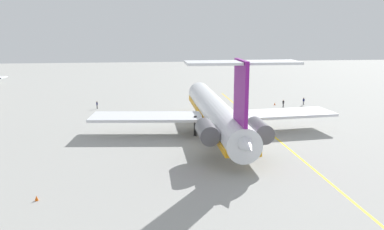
% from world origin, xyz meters
% --- Properties ---
extents(ground, '(301.44, 301.44, 0.00)m').
position_xyz_m(ground, '(0.00, 0.00, 0.00)').
color(ground, '#9E9E99').
extents(main_jetliner, '(47.98, 42.77, 14.01)m').
position_xyz_m(main_jetliner, '(1.96, 5.52, 3.82)').
color(main_jetliner, silver).
rests_on(main_jetliner, ground).
extents(ground_crew_near_nose, '(0.30, 0.37, 1.77)m').
position_xyz_m(ground_crew_near_nose, '(24.20, -13.84, 1.12)').
color(ground_crew_near_nose, black).
rests_on(ground_crew_near_nose, ground).
extents(ground_crew_near_tail, '(0.29, 0.36, 1.71)m').
position_xyz_m(ground_crew_near_tail, '(27.58, 27.94, 1.08)').
color(ground_crew_near_tail, black).
rests_on(ground_crew_near_tail, ground).
extents(ground_crew_portside, '(0.28, 0.39, 1.74)m').
position_xyz_m(ground_crew_portside, '(26.54, -19.56, 1.10)').
color(ground_crew_portside, black).
rests_on(ground_crew_portside, ground).
extents(safety_cone_wingtip, '(0.40, 0.40, 0.55)m').
position_xyz_m(safety_cone_wingtip, '(-22.23, 29.09, 0.28)').
color(safety_cone_wingtip, '#EA590F').
rests_on(safety_cone_wingtip, ground).
extents(safety_cone_tail, '(0.40, 0.40, 0.55)m').
position_xyz_m(safety_cone_tail, '(27.37, -12.90, 0.28)').
color(safety_cone_tail, '#EA590F').
rests_on(safety_cone_tail, ground).
extents(taxiway_centreline, '(84.83, 0.70, 0.01)m').
position_xyz_m(taxiway_centreline, '(3.31, -3.89, 0.00)').
color(taxiway_centreline, gold).
rests_on(taxiway_centreline, ground).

